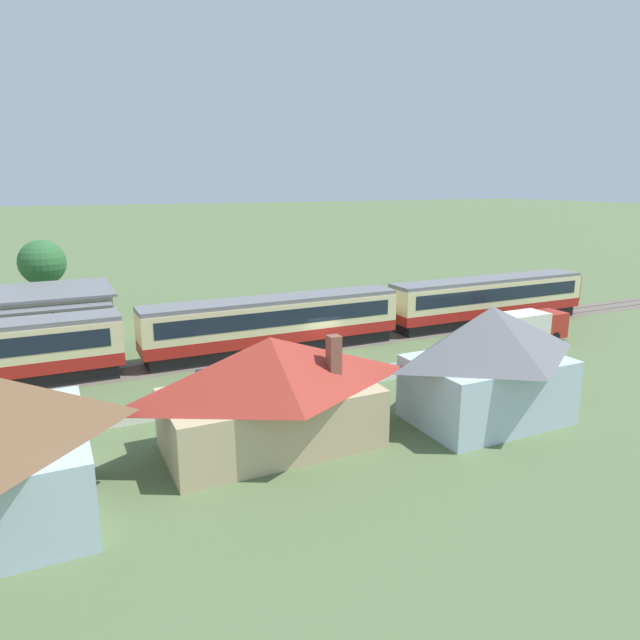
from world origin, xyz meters
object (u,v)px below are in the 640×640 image
at_px(cottage_red_roof, 271,390).
at_px(yard_tree_1, 42,263).
at_px(station_building, 53,313).
at_px(delivery_truck_red, 527,326).
at_px(cottage_grey_roof, 489,362).
at_px(parked_car_grey, 218,383).
at_px(passenger_train, 277,322).

height_order(cottage_red_roof, yard_tree_1, yard_tree_1).
bearing_deg(station_building, yard_tree_1, 92.69).
xyz_separation_m(cottage_red_roof, yard_tree_1, (-8.93, 33.78, 2.15)).
height_order(station_building, delivery_truck_red, station_building).
bearing_deg(cottage_red_roof, cottage_grey_roof, -10.05).
height_order(station_building, cottage_red_roof, cottage_red_roof).
xyz_separation_m(cottage_red_roof, cottage_grey_roof, (10.95, -1.94, 0.38)).
bearing_deg(parked_car_grey, delivery_truck_red, 0.71).
bearing_deg(cottage_red_roof, parked_car_grey, 93.11).
bearing_deg(delivery_truck_red, cottage_grey_roof, -142.24).
bearing_deg(parked_car_grey, cottage_grey_roof, -40.37).
bearing_deg(station_building, delivery_truck_red, -27.92).
bearing_deg(passenger_train, delivery_truck_red, -18.44).
height_order(station_building, yard_tree_1, yard_tree_1).
bearing_deg(parked_car_grey, passenger_train, 45.50).
bearing_deg(passenger_train, station_building, 142.21).
relative_size(passenger_train, cottage_grey_roof, 7.14).
xyz_separation_m(passenger_train, station_building, (-14.39, 11.16, -0.26)).
height_order(cottage_red_roof, parked_car_grey, cottage_red_roof).
bearing_deg(parked_car_grey, station_building, 114.26).
distance_m(parked_car_grey, yard_tree_1, 27.88).
bearing_deg(delivery_truck_red, station_building, 152.08).
xyz_separation_m(station_building, cottage_grey_roof, (19.47, -27.15, 1.15)).
xyz_separation_m(passenger_train, cottage_grey_roof, (5.09, -16.00, 0.89)).
bearing_deg(passenger_train, cottage_red_roof, -112.64).
relative_size(cottage_red_roof, parked_car_grey, 2.57).
xyz_separation_m(passenger_train, yard_tree_1, (-14.79, 19.73, 2.65)).
xyz_separation_m(passenger_train, cottage_red_roof, (-5.86, -14.06, 0.51)).
xyz_separation_m(station_building, yard_tree_1, (-0.40, 8.57, 2.91)).
height_order(parked_car_grey, yard_tree_1, yard_tree_1).
bearing_deg(cottage_grey_roof, delivery_truck_red, 37.76).
bearing_deg(delivery_truck_red, yard_tree_1, 141.88).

